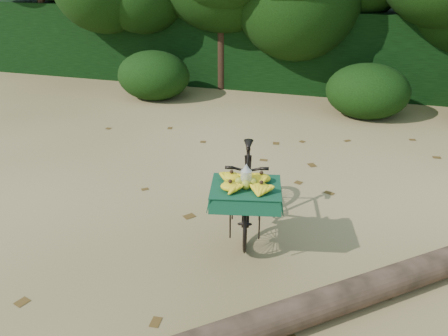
% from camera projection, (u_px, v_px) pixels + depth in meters
% --- Properties ---
extents(ground, '(80.00, 80.00, 0.00)m').
position_uv_depth(ground, '(235.00, 209.00, 6.01)').
color(ground, tan).
rests_on(ground, ground).
extents(vendor_bicycle, '(0.93, 1.79, 0.99)m').
position_uv_depth(vendor_bicycle, '(247.00, 188.00, 5.43)').
color(vendor_bicycle, black).
rests_on(vendor_bicycle, ground).
extents(fallen_log, '(3.21, 2.84, 0.29)m').
position_uv_depth(fallen_log, '(319.00, 306.00, 4.16)').
color(fallen_log, brown).
rests_on(fallen_log, ground).
extents(hedge_backdrop, '(26.00, 1.80, 1.80)m').
position_uv_depth(hedge_backdrop, '(305.00, 48.00, 11.13)').
color(hedge_backdrop, black).
rests_on(hedge_backdrop, ground).
extents(tree_row, '(14.50, 2.00, 4.00)m').
position_uv_depth(tree_row, '(273.00, 1.00, 10.14)').
color(tree_row, black).
rests_on(tree_row, ground).
extents(bush_clumps, '(8.80, 1.70, 0.90)m').
position_uv_depth(bush_clumps, '(315.00, 90.00, 9.44)').
color(bush_clumps, black).
rests_on(bush_clumps, ground).
extents(leaf_litter, '(7.00, 7.30, 0.01)m').
position_uv_depth(leaf_litter, '(247.00, 186.00, 6.58)').
color(leaf_litter, '#503715').
rests_on(leaf_litter, ground).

